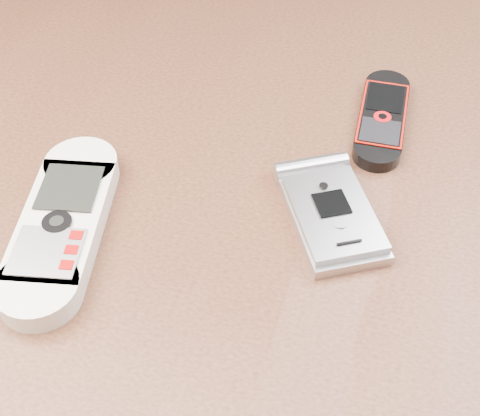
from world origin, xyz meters
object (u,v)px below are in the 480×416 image
Objects in this scene: table at (235,297)px; nokia_white at (62,224)px; nokia_black_red at (382,117)px; motorola_razr at (332,213)px.

table is 0.17m from nokia_white.
nokia_white is 1.37× the size of nokia_black_red.
nokia_black_red is 0.13m from motorola_razr.
table is 0.14m from motorola_razr.
motorola_razr reaches higher than nokia_black_red.
nokia_black_red is (0.09, 0.14, 0.11)m from table.
nokia_black_red is at bearing 31.22° from nokia_white.
motorola_razr is (0.07, 0.01, 0.11)m from table.
motorola_razr is (0.19, 0.06, -0.00)m from nokia_white.
nokia_white is 1.55× the size of motorola_razr.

